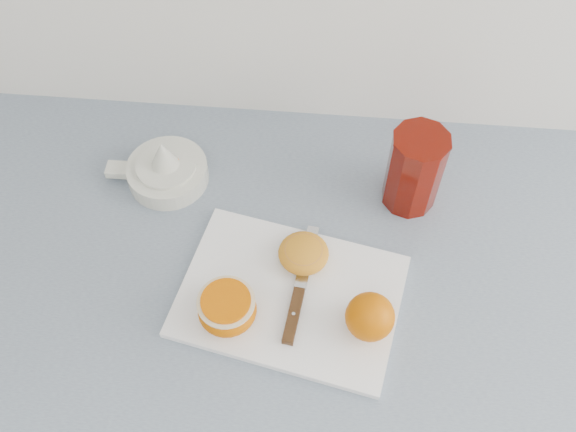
{
  "coord_description": "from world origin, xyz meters",
  "views": [
    {
      "loc": [
        0.21,
        1.18,
        1.75
      ],
      "look_at": [
        0.16,
        1.72,
        0.96
      ],
      "focal_mm": 40.0,
      "sensor_mm": 36.0,
      "label": 1
    }
  ],
  "objects": [
    {
      "name": "counter",
      "position": [
        0.19,
        1.7,
        0.45
      ],
      "size": [
        2.57,
        0.64,
        0.89
      ],
      "color": "beige",
      "rests_on": "ground"
    },
    {
      "name": "half_orange",
      "position": [
        0.09,
        1.58,
        0.93
      ],
      "size": [
        0.08,
        0.08,
        0.05
      ],
      "color": "#CD5A00",
      "rests_on": "cutting_board"
    },
    {
      "name": "whole_orange",
      "position": [
        0.29,
        1.58,
        0.94
      ],
      "size": [
        0.07,
        0.07,
        0.07
      ],
      "color": "#CD5A00",
      "rests_on": "cutting_board"
    },
    {
      "name": "citrus_juicer",
      "position": [
        -0.05,
        1.83,
        0.92
      ],
      "size": [
        0.17,
        0.13,
        0.09
      ],
      "color": "white",
      "rests_on": "counter"
    },
    {
      "name": "squeezed_shell",
      "position": [
        0.19,
        1.68,
        0.92
      ],
      "size": [
        0.08,
        0.08,
        0.03
      ],
      "color": "orange",
      "rests_on": "cutting_board"
    },
    {
      "name": "red_tumbler",
      "position": [
        0.35,
        1.82,
        0.96
      ],
      "size": [
        0.09,
        0.09,
        0.15
      ],
      "color": "#630C03",
      "rests_on": "counter"
    },
    {
      "name": "cutting_board",
      "position": [
        0.18,
        1.62,
        0.9
      ],
      "size": [
        0.36,
        0.29,
        0.01
      ],
      "primitive_type": "cube",
      "rotation": [
        0.0,
        0.0,
        -0.2
      ],
      "color": "white",
      "rests_on": "counter"
    },
    {
      "name": "paring_knife",
      "position": [
        0.19,
        1.6,
        0.91
      ],
      "size": [
        0.04,
        0.2,
        0.01
      ],
      "color": "#492713",
      "rests_on": "cutting_board"
    }
  ]
}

